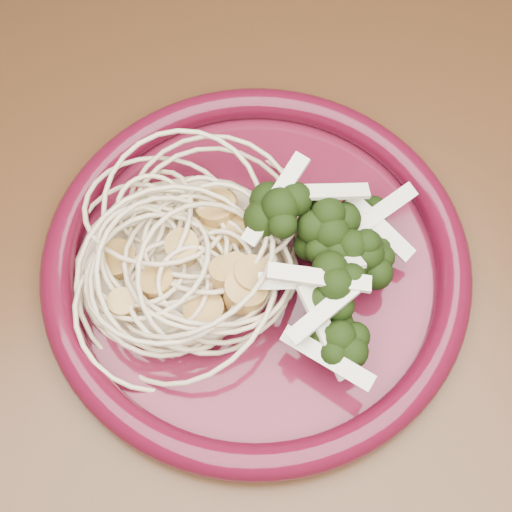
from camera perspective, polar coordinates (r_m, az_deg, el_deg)
The scene contains 6 objects.
dining_table at distance 0.60m, azimuth 1.55°, elevation -2.44°, with size 1.20×0.80×0.75m.
dinner_plate at distance 0.48m, azimuth 0.00°, elevation -0.50°, with size 0.38×0.38×0.02m.
spaghetti_pile at distance 0.48m, azimuth -6.00°, elevation 0.41°, with size 0.15×0.13×0.03m, color #CAB68E.
scallop_cluster at distance 0.44m, azimuth -6.47°, elevation 2.70°, with size 0.13×0.13×0.04m, color tan, non-canonical shape.
broccoli_pile at distance 0.47m, azimuth 7.48°, elevation 0.36°, with size 0.09×0.15×0.05m, color black.
onion_garnish at distance 0.44m, azimuth 7.96°, elevation 2.25°, with size 0.06×0.10×0.06m, color beige, non-canonical shape.
Camera 1 is at (-0.10, -0.22, 1.19)m, focal length 50.00 mm.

